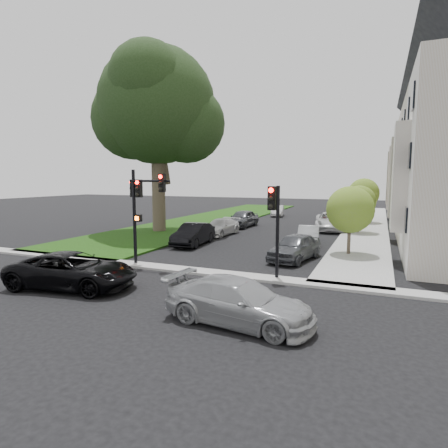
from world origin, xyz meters
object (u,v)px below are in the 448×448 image
at_px(car_parked_6, 220,227).
at_px(small_tree_a, 350,210).
at_px(eucalyptus, 156,106).
at_px(car_parked_1, 308,236).
at_px(traffic_signal_main, 141,200).
at_px(car_parked_5, 193,234).
at_px(car_parked_3, 337,216).
at_px(car_cross_near, 72,271).
at_px(car_parked_7, 242,218).
at_px(small_tree_b, 359,202).
at_px(car_parked_9, 278,211).
at_px(traffic_signal_secondary, 275,215).
at_px(car_cross_far, 239,302).
at_px(car_parked_4, 338,212).
at_px(car_parked_0, 295,247).
at_px(car_parked_2, 331,221).
at_px(small_tree_c, 364,193).

bearing_deg(car_parked_6, small_tree_a, -19.26).
height_order(eucalyptus, car_parked_1, eucalyptus).
xyz_separation_m(traffic_signal_main, car_parked_5, (-0.30, 6.30, -2.65)).
height_order(car_parked_1, car_parked_3, car_parked_3).
relative_size(car_cross_near, car_parked_7, 1.13).
bearing_deg(car_parked_3, traffic_signal_main, -102.35).
xyz_separation_m(eucalyptus, car_parked_1, (12.71, -1.40, -9.62)).
bearing_deg(traffic_signal_main, small_tree_a, 34.74).
relative_size(car_parked_3, car_parked_5, 1.05).
height_order(small_tree_b, car_parked_9, small_tree_b).
relative_size(small_tree_b, traffic_signal_secondary, 0.94).
distance_m(car_parked_5, car_parked_9, 21.28).
bearing_deg(car_cross_far, small_tree_a, -4.40).
bearing_deg(car_parked_5, traffic_signal_main, -91.74).
bearing_deg(small_tree_a, car_parked_7, 135.73).
height_order(car_cross_far, car_parked_6, car_cross_far).
bearing_deg(car_cross_near, car_parked_4, -21.51).
bearing_deg(car_parked_6, car_parked_1, -8.98).
bearing_deg(car_parked_9, small_tree_b, -60.57).
bearing_deg(car_parked_3, small_tree_b, -62.30).
xyz_separation_m(car_parked_0, car_parked_2, (0.34, 13.03, 0.05)).
xyz_separation_m(small_tree_b, car_parked_5, (-9.91, -9.83, -1.87)).
bearing_deg(car_parked_2, traffic_signal_main, -120.93).
bearing_deg(traffic_signal_main, small_tree_b, 59.20).
bearing_deg(car_parked_6, car_parked_2, 43.32).
bearing_deg(car_parked_0, car_parked_6, 148.70).
xyz_separation_m(small_tree_a, car_parked_3, (-2.24, 15.18, -1.89)).
xyz_separation_m(small_tree_b, car_parked_9, (-9.68, 11.45, -1.96)).
bearing_deg(car_parked_0, car_parked_9, 118.34).
bearing_deg(small_tree_b, car_parked_9, 130.20).
bearing_deg(eucalyptus, car_parked_2, 26.36).
bearing_deg(small_tree_a, car_parked_3, 98.41).
relative_size(car_parked_0, car_parked_6, 0.98).
height_order(small_tree_b, car_cross_far, small_tree_b).
distance_m(traffic_signal_secondary, car_cross_far, 5.78).
bearing_deg(car_parked_6, small_tree_c, 56.63).
relative_size(traffic_signal_secondary, car_parked_6, 0.94).
bearing_deg(eucalyptus, small_tree_a, -14.78).
bearing_deg(traffic_signal_secondary, eucalyptus, 139.98).
height_order(small_tree_a, car_parked_9, small_tree_a).
relative_size(small_tree_c, car_parked_2, 0.80).
relative_size(traffic_signal_main, car_parked_5, 1.10).
relative_size(traffic_signal_main, car_parked_0, 1.14).
bearing_deg(small_tree_a, car_parked_4, 97.52).
relative_size(traffic_signal_secondary, car_parked_5, 0.94).
xyz_separation_m(small_tree_b, car_parked_3, (-2.24, 5.72, -1.81)).
bearing_deg(car_parked_6, car_parked_9, 93.50).
bearing_deg(car_cross_near, car_parked_5, -8.84).
relative_size(car_parked_2, car_parked_3, 1.21).
height_order(small_tree_a, car_parked_5, small_tree_a).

